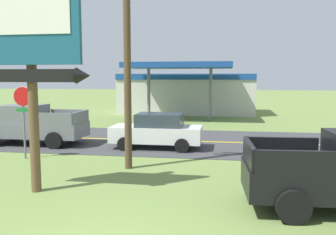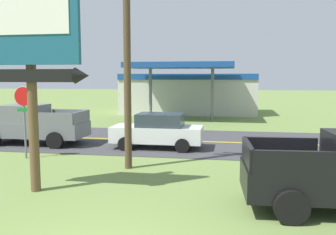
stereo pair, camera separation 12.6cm
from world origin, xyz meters
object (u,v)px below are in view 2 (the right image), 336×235
at_px(utility_pole, 127,48).
at_px(pickup_grey_on_road, 33,125).
at_px(stop_sign, 24,109).
at_px(gas_station, 189,92).
at_px(car_white_near_lane, 158,131).
at_px(motel_sign, 29,41).

xyz_separation_m(utility_pole, pickup_grey_on_road, (-6.03, 3.87, -3.39)).
distance_m(stop_sign, gas_station, 20.36).
bearing_deg(car_white_near_lane, stop_sign, -148.56).
distance_m(stop_sign, car_white_near_lane, 5.91).
bearing_deg(car_white_near_lane, utility_pole, -94.79).
bearing_deg(motel_sign, utility_pole, 59.47).
distance_m(stop_sign, pickup_grey_on_road, 3.50).
height_order(motel_sign, car_white_near_lane, motel_sign).
bearing_deg(car_white_near_lane, pickup_grey_on_road, -180.00).
bearing_deg(pickup_grey_on_road, car_white_near_lane, 0.00).
xyz_separation_m(stop_sign, gas_station, (4.48, 19.87, -0.08)).
bearing_deg(motel_sign, gas_station, 85.83).
distance_m(motel_sign, utility_pole, 3.70).
height_order(stop_sign, car_white_near_lane, stop_sign).
height_order(stop_sign, pickup_grey_on_road, stop_sign).
xyz_separation_m(motel_sign, utility_pole, (1.88, 3.18, 0.05)).
height_order(motel_sign, gas_station, motel_sign).
relative_size(stop_sign, gas_station, 0.25).
bearing_deg(car_white_near_lane, motel_sign, -107.34).
bearing_deg(utility_pole, motel_sign, -120.53).
xyz_separation_m(motel_sign, gas_station, (1.74, 23.90, -2.37)).
xyz_separation_m(motel_sign, car_white_near_lane, (2.20, 7.05, -3.48)).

